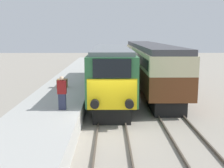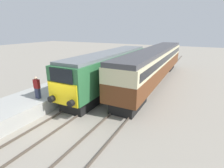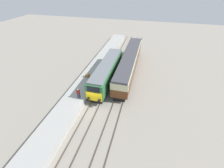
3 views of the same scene
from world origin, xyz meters
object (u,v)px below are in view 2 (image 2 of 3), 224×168
at_px(person_on_platform, 37,88).
at_px(luggage_crate, 77,75).
at_px(locomotive, 110,69).
at_px(passenger_carriage, 155,62).

bearing_deg(person_on_platform, luggage_crate, 99.57).
xyz_separation_m(locomotive, person_on_platform, (-2.49, -6.91, -0.30)).
height_order(locomotive, passenger_carriage, passenger_carriage).
bearing_deg(luggage_crate, passenger_carriage, 38.67).
height_order(locomotive, luggage_crate, locomotive).
distance_m(locomotive, passenger_carriage, 5.64).
bearing_deg(locomotive, luggage_crate, -163.80).
bearing_deg(luggage_crate, person_on_platform, -80.43).
distance_m(person_on_platform, luggage_crate, 6.01).
relative_size(passenger_carriage, luggage_crate, 28.55).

